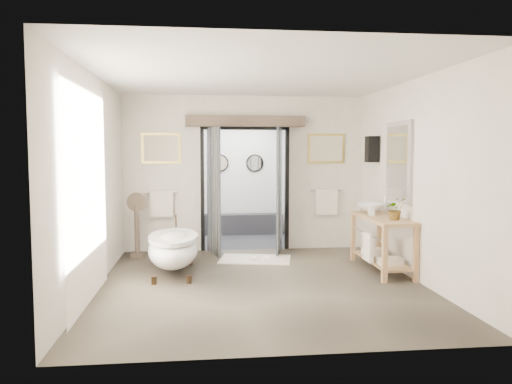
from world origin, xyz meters
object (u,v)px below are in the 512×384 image
Objects in this scene: vanity at (381,239)px; rug at (255,259)px; clawfoot_tub at (174,248)px; basin at (370,209)px.

vanity reaches higher than rug.
clawfoot_tub is 1.65m from rug.
basin is at bearing -17.01° from rug.
basin is (3.17, 0.31, 0.53)m from clawfoot_tub.
clawfoot_tub is 3.20m from vanity.
clawfoot_tub is at bearing -147.10° from rug.
basin is at bearing 93.27° from vanity.
vanity is at bearing -28.46° from rug.
rug is (1.34, 0.87, -0.39)m from clawfoot_tub.
basin reaches higher than clawfoot_tub.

